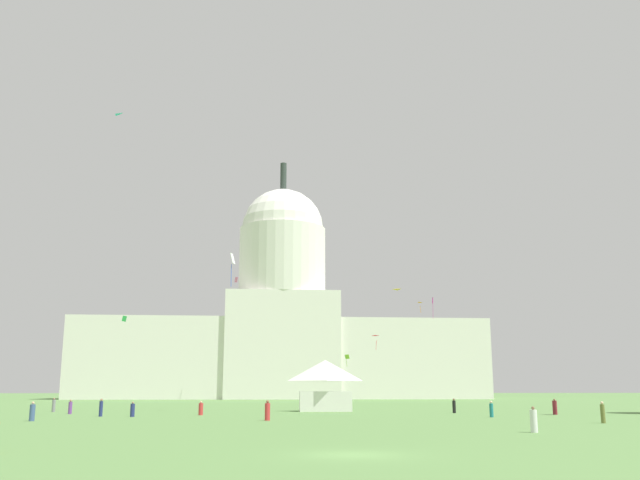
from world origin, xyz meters
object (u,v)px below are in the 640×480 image
object	(u,v)px
person_grey_mid_right	(54,406)
person_denim_aisle_center	(32,412)
capitol_building	(282,327)
person_white_front_right	(534,421)
person_maroon_mid_left	(555,407)
person_red_back_left	(267,411)
kite_green_low	(124,319)
person_navy_near_tree_west	(133,410)
kite_magenta_mid	(433,303)
person_olive_back_center	(603,413)
event_tent	(325,385)
kite_orange_mid	(419,304)
person_navy_edge_east	(101,408)
person_black_deep_crowd	(454,406)
kite_pink_mid	(236,280)
kite_white_mid	(232,261)
person_red_lawn_far_left	(201,409)
kite_red_low	(376,338)
person_teal_lawn_far_right	(491,410)
kite_lime_low	(347,357)
kite_gold_mid	(397,292)
person_purple_back_right	(70,407)
kite_cyan_high	(115,116)

from	to	relation	value
person_grey_mid_right	person_denim_aisle_center	bearing A→B (deg)	-96.04
capitol_building	person_denim_aisle_center	bearing A→B (deg)	-101.41
person_white_front_right	person_maroon_mid_left	bearing A→B (deg)	-156.56
person_red_back_left	kite_green_low	bearing A→B (deg)	128.11
person_white_front_right	capitol_building	bearing A→B (deg)	-126.58
person_navy_near_tree_west	kite_magenta_mid	xyz separation A→B (m)	(50.67, 77.40, 20.49)
person_olive_back_center	person_grey_mid_right	bearing A→B (deg)	34.99
capitol_building	person_red_back_left	distance (m)	130.74
event_tent	kite_orange_mid	world-z (taller)	kite_orange_mid
person_navy_edge_east	person_black_deep_crowd	world-z (taller)	person_navy_edge_east
person_red_back_left	person_white_front_right	bearing A→B (deg)	-27.57
capitol_building	person_navy_near_tree_west	size ratio (longest dim) A/B	75.15
kite_pink_mid	kite_white_mid	world-z (taller)	kite_pink_mid
person_maroon_mid_left	person_red_lawn_far_left	bearing A→B (deg)	24.92
kite_pink_mid	kite_white_mid	distance (m)	85.95
person_red_back_left	kite_white_mid	bearing A→B (deg)	120.57
person_denim_aisle_center	person_navy_near_tree_west	bearing A→B (deg)	-7.35
person_navy_near_tree_west	kite_pink_mid	xyz separation A→B (m)	(6.77, 99.44, 28.52)
person_maroon_mid_left	kite_orange_mid	bearing A→B (deg)	-66.24
person_red_lawn_far_left	kite_red_low	size ratio (longest dim) A/B	0.50
person_teal_lawn_far_right	kite_lime_low	xyz separation A→B (m)	(-5.51, 67.15, 7.92)
person_white_front_right	kite_red_low	bearing A→B (deg)	-135.37
person_olive_back_center	person_red_lawn_far_left	world-z (taller)	person_olive_back_center
kite_red_low	kite_lime_low	world-z (taller)	kite_red_low
person_denim_aisle_center	person_red_lawn_far_left	bearing A→B (deg)	-15.45
person_maroon_mid_left	person_red_lawn_far_left	distance (m)	37.95
person_navy_edge_east	kite_gold_mid	xyz separation A→B (m)	(45.02, 71.11, 21.93)
event_tent	kite_green_low	size ratio (longest dim) A/B	5.08
kite_pink_mid	kite_magenta_mid	distance (m)	49.77
kite_red_low	kite_lime_low	size ratio (longest dim) A/B	1.24
person_olive_back_center	kite_magenta_mid	distance (m)	96.69
kite_white_mid	person_black_deep_crowd	bearing A→B (deg)	-38.88
kite_red_low	person_white_front_right	bearing A→B (deg)	115.01
person_navy_edge_east	person_red_lawn_far_left	distance (m)	10.09
person_navy_edge_east	person_purple_back_right	bearing A→B (deg)	66.79
person_navy_edge_east	kite_red_low	distance (m)	91.44
kite_magenta_mid	kite_gold_mid	bearing A→B (deg)	162.74
person_denim_aisle_center	kite_lime_low	distance (m)	80.75
person_red_lawn_far_left	kite_magenta_mid	world-z (taller)	kite_magenta_mid
kite_orange_mid	kite_lime_low	distance (m)	34.53
person_purple_back_right	kite_cyan_high	size ratio (longest dim) A/B	1.01
person_denim_aisle_center	kite_gold_mid	xyz separation A→B (m)	(48.75, 80.80, 22.01)
person_white_front_right	kite_orange_mid	distance (m)	118.83
person_navy_edge_east	kite_cyan_high	distance (m)	46.49
person_black_deep_crowd	kite_orange_mid	world-z (taller)	kite_orange_mid
person_grey_mid_right	kite_white_mid	xyz separation A→B (m)	(20.87, -1.50, 17.62)
event_tent	person_olive_back_center	world-z (taller)	event_tent
person_teal_lawn_far_right	person_olive_back_center	xyz separation A→B (m)	(5.11, -12.31, 0.08)
person_black_deep_crowd	kite_pink_mid	xyz separation A→B (m)	(-28.04, 91.79, 28.43)
person_maroon_mid_left	kite_pink_mid	bearing A→B (deg)	-41.41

